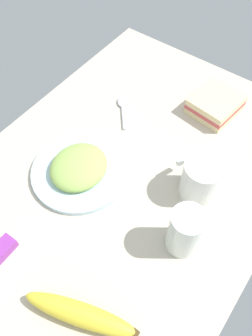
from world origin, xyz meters
TOP-DOWN VIEW (x-y plane):
  - tabletop at (0.00, 0.00)cm, footprint 90.00×64.00cm
  - plate_of_food at (-5.55, 8.74)cm, footprint 21.38×21.38cm
  - coffee_mug_black at (5.91, -14.72)cm, footprint 8.11×10.43cm
  - sandwich_main at (29.25, -6.16)cm, footprint 12.82×11.81cm
  - glass_of_milk at (-6.30, -18.16)cm, footprint 6.55×6.55cm
  - banana at (-28.36, -11.30)cm, footprint 10.27×20.69cm
  - spoon at (16.01, 12.97)cm, footprint 9.51×8.34cm

SIDE VIEW (x-z plane):
  - tabletop at x=0.00cm, z-range 0.00..2.00cm
  - spoon at x=16.01cm, z-range 1.98..2.78cm
  - plate_of_food at x=-5.55cm, z-range 1.27..5.97cm
  - banana at x=-28.36cm, z-range 2.00..5.98cm
  - sandwich_main at x=29.25cm, z-range 2.00..6.40cm
  - coffee_mug_black at x=5.91cm, z-range 2.14..11.54cm
  - glass_of_milk at x=-6.30cm, z-range 1.49..12.49cm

